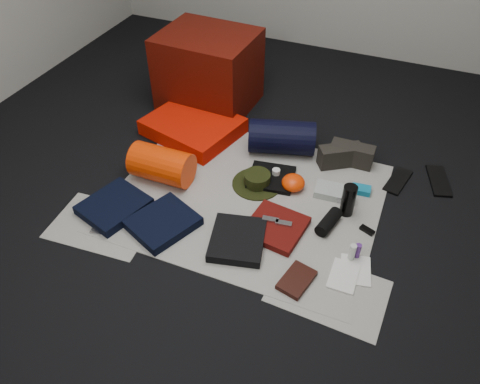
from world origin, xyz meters
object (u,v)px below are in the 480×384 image
at_px(navy_duffel, 282,137).
at_px(paperback_book, 297,280).
at_px(compact_camera, 346,198).
at_px(red_cabinet, 208,70).
at_px(sleeping_pad, 193,126).
at_px(water_bottle, 348,200).
at_px(stuff_sack, 162,165).

distance_m(navy_duffel, paperback_book, 1.13).
bearing_deg(paperback_book, compact_camera, 95.33).
bearing_deg(compact_camera, red_cabinet, 138.94).
relative_size(sleeping_pad, compact_camera, 5.51).
relative_size(sleeping_pad, paperback_book, 2.99).
height_order(navy_duffel, paperback_book, navy_duffel).
bearing_deg(red_cabinet, water_bottle, -30.03).
relative_size(navy_duffel, paperback_book, 2.14).
relative_size(stuff_sack, compact_camera, 3.44).
distance_m(sleeping_pad, water_bottle, 1.29).
xyz_separation_m(red_cabinet, stuff_sack, (0.12, -0.97, -0.17)).
bearing_deg(sleeping_pad, red_cabinet, 99.07).
xyz_separation_m(sleeping_pad, navy_duffel, (0.66, 0.04, 0.06)).
xyz_separation_m(navy_duffel, water_bottle, (0.56, -0.43, -0.01)).
height_order(stuff_sack, paperback_book, stuff_sack).
height_order(red_cabinet, compact_camera, red_cabinet).
relative_size(navy_duffel, compact_camera, 3.94).
distance_m(red_cabinet, water_bottle, 1.54).
distance_m(sleeping_pad, paperback_book, 1.49).
xyz_separation_m(red_cabinet, compact_camera, (1.27, -0.72, -0.26)).
relative_size(red_cabinet, paperback_book, 3.30).
height_order(sleeping_pad, paperback_book, sleeping_pad).
xyz_separation_m(sleeping_pad, water_bottle, (1.22, -0.40, 0.05)).
distance_m(sleeping_pad, navy_duffel, 0.67).
height_order(water_bottle, compact_camera, water_bottle).
distance_m(stuff_sack, compact_camera, 1.18).
bearing_deg(water_bottle, compact_camera, 102.53).
relative_size(navy_duffel, water_bottle, 2.16).
xyz_separation_m(red_cabinet, navy_duffel, (0.73, -0.39, -0.16)).
relative_size(water_bottle, compact_camera, 1.82).
relative_size(red_cabinet, water_bottle, 3.33).
xyz_separation_m(stuff_sack, navy_duffel, (0.61, 0.57, 0.00)).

